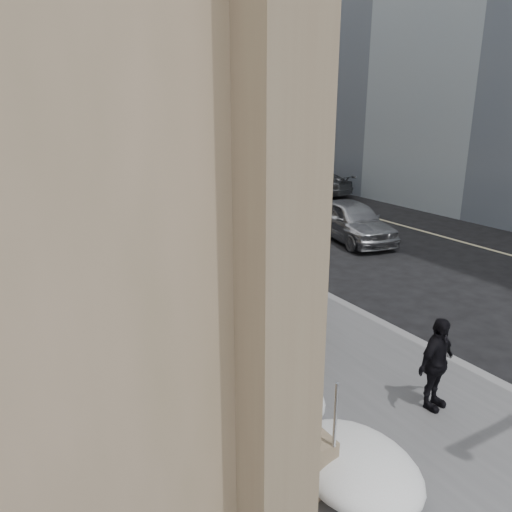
{
  "coord_description": "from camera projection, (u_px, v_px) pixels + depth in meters",
  "views": [
    {
      "loc": [
        -5.34,
        -6.06,
        5.06
      ],
      "look_at": [
        0.15,
        3.24,
        1.7
      ],
      "focal_mm": 35.0,
      "sensor_mm": 36.0,
      "label": 1
    }
  ],
  "objects": [
    {
      "name": "snow_bank",
      "position": [
        128.0,
        261.0,
        14.92
      ],
      "size": [
        1.7,
        18.1,
        0.76
      ],
      "color": "white",
      "rests_on": "sidewalk"
    },
    {
      "name": "ground",
      "position": [
        339.0,
        392.0,
        9.08
      ],
      "size": [
        140.0,
        140.0,
        0.0
      ],
      "primitive_type": "plane",
      "color": "black",
      "rests_on": "ground"
    },
    {
      "name": "mounted_horse_right",
      "position": [
        270.0,
        275.0,
        11.35
      ],
      "size": [
        1.81,
        2.01,
        2.71
      ],
      "rotation": [
        0.0,
        0.0,
        3.2
      ],
      "color": "#513417",
      "rests_on": "sidewalk"
    },
    {
      "name": "sidewalk",
      "position": [
        154.0,
        252.0,
        17.29
      ],
      "size": [
        5.0,
        80.0,
        0.12
      ],
      "primitive_type": "cube",
      "color": "#4F4F51",
      "rests_on": "ground"
    },
    {
      "name": "traffic_signal",
      "position": [
        111.0,
        122.0,
        26.99
      ],
      "size": [
        4.1,
        0.22,
        6.0
      ],
      "color": "#2D2D30",
      "rests_on": "ground"
    },
    {
      "name": "mounted_horse_left",
      "position": [
        227.0,
        276.0,
        11.59
      ],
      "size": [
        1.54,
        2.52,
        2.65
      ],
      "rotation": [
        0.0,
        0.0,
        2.93
      ],
      "color": "#442114",
      "rests_on": "sidewalk"
    },
    {
      "name": "lane_line",
      "position": [
        378.0,
        219.0,
        22.39
      ],
      "size": [
        0.15,
        70.0,
        0.01
      ],
      "primitive_type": "cube",
      "color": "#BFB78C",
      "rests_on": "ground"
    },
    {
      "name": "car_grey",
      "position": [
        317.0,
        184.0,
        28.08
      ],
      "size": [
        2.75,
        4.55,
        1.23
      ],
      "primitive_type": "imported",
      "rotation": [
        0.0,
        0.0,
        3.4
      ],
      "color": "#515458",
      "rests_on": "ground"
    },
    {
      "name": "pedestrian",
      "position": [
        436.0,
        364.0,
        8.2
      ],
      "size": [
        1.0,
        0.56,
        1.62
      ],
      "primitive_type": "imported",
      "rotation": [
        0.0,
        0.0,
        0.18
      ],
      "color": "black",
      "rests_on": "sidewalk"
    },
    {
      "name": "far_podium",
      "position": [
        457.0,
        167.0,
        24.22
      ],
      "size": [
        2.0,
        80.0,
        4.0
      ],
      "primitive_type": "cube",
      "color": "#7E6951",
      "rests_on": "ground"
    },
    {
      "name": "curb",
      "position": [
        221.0,
        242.0,
        18.56
      ],
      "size": [
        0.24,
        80.0,
        0.12
      ],
      "primitive_type": "cube",
      "color": "slate",
      "rests_on": "ground"
    },
    {
      "name": "streetlight_far",
      "position": [
        76.0,
        108.0,
        37.01
      ],
      "size": [
        1.71,
        0.24,
        8.0
      ],
      "color": "#2D2D30",
      "rests_on": "ground"
    },
    {
      "name": "streetlight_mid",
      "position": [
        178.0,
        113.0,
        20.56
      ],
      "size": [
        1.71,
        0.24,
        8.0
      ],
      "color": "#2D2D30",
      "rests_on": "ground"
    },
    {
      "name": "car_silver",
      "position": [
        352.0,
        220.0,
        18.79
      ],
      "size": [
        2.66,
        4.73,
        1.52
      ],
      "primitive_type": "imported",
      "rotation": [
        0.0,
        0.0,
        -0.2
      ],
      "color": "gray",
      "rests_on": "ground"
    },
    {
      "name": "bg_building_mid",
      "position": [
        30.0,
        18.0,
        56.21
      ],
      "size": [
        30.0,
        12.0,
        28.0
      ],
      "primitive_type": "cube",
      "color": "slate",
      "rests_on": "ground"
    }
  ]
}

